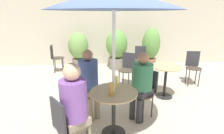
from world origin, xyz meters
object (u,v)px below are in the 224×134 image
at_px(cafe_table_far, 166,74).
at_px(potted_plant_1, 117,47).
at_px(cafe_table_near, 114,102).
at_px(bistro_chair_4, 193,65).
at_px(seated_person_1, 89,79).
at_px(bistro_chair_6, 140,58).
at_px(seated_person_0, 141,81).
at_px(potted_plant_2, 151,46).
at_px(beer_glass_1, 116,82).
at_px(potted_plant_0, 78,49).
at_px(seated_person_2, 75,103).
at_px(beer_glass_0, 111,89).
at_px(bistro_chair_3, 55,56).
at_px(bistro_chair_0, 146,89).
at_px(bistro_chair_1, 85,87).
at_px(bistro_chair_2, 66,124).
at_px(bistro_chair_5, 127,66).

xyz_separation_m(cafe_table_far, potted_plant_1, (-0.89, 2.15, 0.19)).
bearing_deg(cafe_table_near, bistro_chair_4, 41.02).
height_order(bistro_chair_4, seated_person_1, seated_person_1).
xyz_separation_m(bistro_chair_6, seated_person_0, (-0.48, -2.32, 0.19)).
bearing_deg(potted_plant_2, potted_plant_1, -179.76).
height_order(beer_glass_1, potted_plant_0, potted_plant_0).
distance_m(seated_person_0, potted_plant_1, 2.97).
relative_size(seated_person_2, potted_plant_0, 1.03).
relative_size(bistro_chair_6, beer_glass_0, 4.58).
bearing_deg(bistro_chair_4, cafe_table_near, -127.90).
height_order(bistro_chair_3, seated_person_0, seated_person_0).
bearing_deg(bistro_chair_3, beer_glass_0, -160.40).
distance_m(bistro_chair_3, seated_person_0, 3.45).
height_order(seated_person_0, seated_person_2, seated_person_2).
distance_m(bistro_chair_0, seated_person_0, 0.23).
xyz_separation_m(cafe_table_near, cafe_table_far, (1.22, 1.20, -0.01)).
relative_size(bistro_chair_1, bistro_chair_4, 1.00).
distance_m(seated_person_2, beer_glass_0, 0.52).
xyz_separation_m(bistro_chair_0, seated_person_2, (-1.10, -0.86, 0.23)).
distance_m(seated_person_0, potted_plant_2, 3.13).
xyz_separation_m(cafe_table_far, beer_glass_1, (-1.18, -1.07, 0.28)).
height_order(bistro_chair_0, beer_glass_1, beer_glass_1).
bearing_deg(beer_glass_0, potted_plant_0, 104.10).
bearing_deg(potted_plant_2, seated_person_1, -122.97).
xyz_separation_m(cafe_table_near, bistro_chair_3, (-1.63, 3.11, -0.01)).
distance_m(bistro_chair_1, bistro_chair_3, 2.75).
height_order(bistro_chair_2, seated_person_1, seated_person_1).
height_order(bistro_chair_6, potted_plant_0, potted_plant_0).
relative_size(bistro_chair_4, potted_plant_0, 0.70).
height_order(bistro_chair_4, seated_person_2, seated_person_2).
distance_m(cafe_table_near, bistro_chair_6, 2.88).
distance_m(bistro_chair_4, bistro_chair_6, 1.45).
relative_size(bistro_chair_2, beer_glass_1, 4.61).
xyz_separation_m(beer_glass_0, potted_plant_2, (1.51, 3.49, -0.04)).
bearing_deg(bistro_chair_5, bistro_chair_4, 32.25).
distance_m(beer_glass_0, beer_glass_1, 0.27).
relative_size(bistro_chair_1, potted_plant_1, 0.66).
relative_size(bistro_chair_5, potted_plant_1, 0.66).
relative_size(bistro_chair_5, seated_person_2, 0.68).
relative_size(potted_plant_0, potted_plant_2, 0.90).
bearing_deg(potted_plant_2, bistro_chair_3, -175.28).
distance_m(cafe_table_far, seated_person_2, 2.35).
distance_m(cafe_table_near, bistro_chair_3, 3.51).
bearing_deg(beer_glass_1, potted_plant_1, 84.98).
relative_size(bistro_chair_3, seated_person_2, 0.68).
bearing_deg(bistro_chair_3, potted_plant_2, -91.77).
bearing_deg(bistro_chair_1, bistro_chair_3, 76.50).
bearing_deg(bistro_chair_4, potted_plant_1, 153.21).
bearing_deg(seated_person_2, potted_plant_0, -31.68).
bearing_deg(seated_person_2, potted_plant_2, -65.87).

